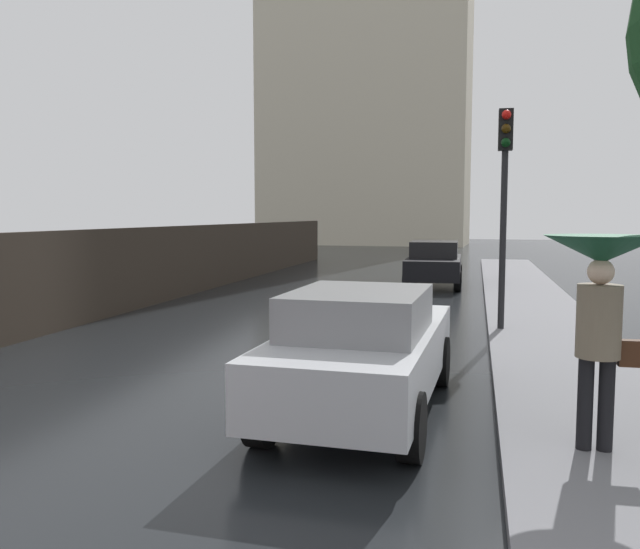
{
  "coord_description": "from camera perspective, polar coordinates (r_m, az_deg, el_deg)",
  "views": [
    {
      "loc": [
        3.74,
        -2.45,
        2.29
      ],
      "look_at": [
        1.21,
        8.04,
        1.3
      ],
      "focal_mm": 36.43,
      "sensor_mm": 36.0,
      "label": 1
    }
  ],
  "objects": [
    {
      "name": "car_silver_mid_road",
      "position": [
        7.51,
        3.83,
        -6.54
      ],
      "size": [
        1.84,
        4.28,
        1.46
      ],
      "rotation": [
        0.0,
        0.0,
        -0.04
      ],
      "color": "#B2B5BA",
      "rests_on": "ground"
    },
    {
      "name": "car_black_far_ahead",
      "position": [
        21.08,
        9.99,
        0.96
      ],
      "size": [
        1.79,
        3.99,
        1.45
      ],
      "rotation": [
        0.0,
        0.0,
        0.01
      ],
      "color": "black",
      "rests_on": "ground"
    },
    {
      "name": "pedestrian_with_umbrella_near",
      "position": [
        6.35,
        23.44,
        -0.62
      ],
      "size": [
        1.01,
        1.01,
        1.97
      ],
      "rotation": [
        0.0,
        0.0,
        0.04
      ],
      "color": "black",
      "rests_on": "sidewalk_strip"
    },
    {
      "name": "traffic_light",
      "position": [
        12.64,
        15.91,
        8.24
      ],
      "size": [
        0.26,
        0.39,
        4.09
      ],
      "color": "black",
      "rests_on": "sidewalk_strip"
    },
    {
      "name": "distant_tower",
      "position": [
        53.11,
        4.03,
        21.87
      ],
      "size": [
        15.99,
        7.5,
        39.58
      ],
      "color": "beige",
      "rests_on": "ground"
    }
  ]
}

